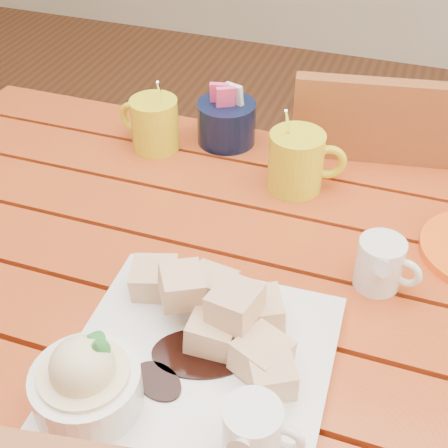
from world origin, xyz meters
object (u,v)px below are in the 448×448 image
at_px(table, 221,338).
at_px(chair_far, 388,236).
at_px(coffee_mug_right, 298,161).
at_px(dessert_plate, 175,361).
at_px(coffee_mug_left, 154,123).

relative_size(table, chair_far, 1.35).
distance_m(coffee_mug_right, chair_far, 0.42).
bearing_deg(table, coffee_mug_right, 81.38).
distance_m(table, coffee_mug_right, 0.29).
xyz_separation_m(coffee_mug_right, chair_far, (0.15, 0.24, -0.30)).
distance_m(table, dessert_plate, 0.21).
xyz_separation_m(dessert_plate, coffee_mug_right, (0.03, 0.41, 0.02)).
height_order(table, coffee_mug_right, coffee_mug_right).
bearing_deg(dessert_plate, coffee_mug_right, 85.42).
bearing_deg(coffee_mug_left, dessert_plate, -51.30).
bearing_deg(table, chair_far, 68.70).
bearing_deg(coffee_mug_right, coffee_mug_left, 154.73).
height_order(dessert_plate, coffee_mug_left, coffee_mug_left).
xyz_separation_m(table, coffee_mug_right, (0.04, 0.25, 0.16)).
bearing_deg(coffee_mug_right, dessert_plate, -111.94).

